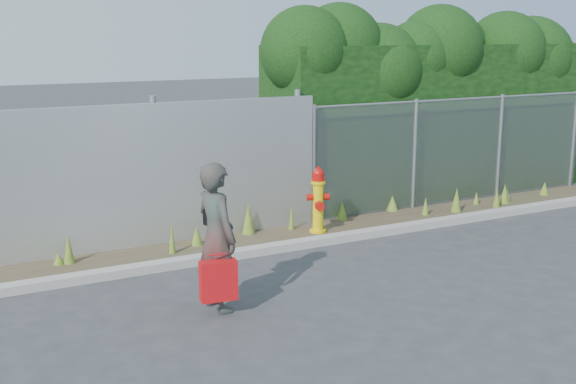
# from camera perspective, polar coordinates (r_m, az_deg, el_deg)

# --- Properties ---
(ground) EXTENTS (80.00, 80.00, 0.00)m
(ground) POSITION_cam_1_polar(r_m,az_deg,el_deg) (9.58, 5.58, -7.28)
(ground) COLOR #353638
(ground) RESTS_ON ground
(curb) EXTENTS (16.00, 0.22, 0.12)m
(curb) POSITION_cam_1_polar(r_m,az_deg,el_deg) (11.03, 0.40, -4.21)
(curb) COLOR gray
(curb) RESTS_ON ground
(weed_strip) EXTENTS (16.00, 1.32, 0.51)m
(weed_strip) POSITION_cam_1_polar(r_m,az_deg,el_deg) (11.44, -3.29, -3.40)
(weed_strip) COLOR #453827
(weed_strip) RESTS_ON ground
(corrugated_fence) EXTENTS (8.50, 0.21, 2.30)m
(corrugated_fence) POSITION_cam_1_polar(r_m,az_deg,el_deg) (10.85, -18.02, 0.56)
(corrugated_fence) COLOR #ACB0B4
(corrugated_fence) RESTS_ON ground
(chainlink_fence) EXTENTS (6.50, 0.07, 2.05)m
(chainlink_fence) POSITION_cam_1_polar(r_m,az_deg,el_deg) (14.18, 13.30, 3.25)
(chainlink_fence) COLOR gray
(chainlink_fence) RESTS_ON ground
(hedge) EXTENTS (7.62, 1.95, 3.77)m
(hedge) POSITION_cam_1_polar(r_m,az_deg,el_deg) (14.90, 11.48, 8.09)
(hedge) COLOR black
(hedge) RESTS_ON ground
(fire_hydrant) EXTENTS (0.37, 0.33, 1.12)m
(fire_hydrant) POSITION_cam_1_polar(r_m,az_deg,el_deg) (11.76, 2.41, -0.73)
(fire_hydrant) COLOR yellow
(fire_hydrant) RESTS_ON ground
(woman) EXTENTS (0.52, 0.71, 1.78)m
(woman) POSITION_cam_1_polar(r_m,az_deg,el_deg) (8.51, -5.66, -3.56)
(woman) COLOR #0D5649
(woman) RESTS_ON ground
(red_tote_bag) EXTENTS (0.43, 0.16, 0.56)m
(red_tote_bag) POSITION_cam_1_polar(r_m,az_deg,el_deg) (8.37, -5.52, -6.98)
(red_tote_bag) COLOR #B40A16
(black_shoulder_bag) EXTENTS (0.25, 0.10, 0.19)m
(black_shoulder_bag) POSITION_cam_1_polar(r_m,az_deg,el_deg) (8.67, -5.89, -1.91)
(black_shoulder_bag) COLOR black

